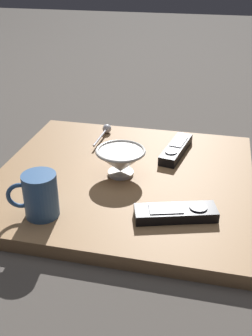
{
  "coord_description": "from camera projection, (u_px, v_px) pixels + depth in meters",
  "views": [
    {
      "loc": [
        0.84,
        0.2,
        0.52
      ],
      "look_at": [
        0.0,
        0.01,
        0.05
      ],
      "focal_mm": 43.38,
      "sensor_mm": 36.0,
      "label": 1
    }
  ],
  "objects": [
    {
      "name": "ground_plane",
      "position": [
        123.0,
        185.0,
        1.01
      ],
      "size": [
        6.0,
        6.0,
        0.0
      ],
      "primitive_type": "plane",
      "color": "#47423D"
    },
    {
      "name": "table",
      "position": [
        123.0,
        180.0,
        1.0
      ],
      "size": [
        0.59,
        0.62,
        0.03
      ],
      "color": "#936D47",
      "rests_on": "ground"
    },
    {
      "name": "cereal_bowl",
      "position": [
        121.0,
        161.0,
        0.98
      ],
      "size": [
        0.12,
        0.12,
        0.07
      ],
      "color": "beige",
      "rests_on": "table"
    },
    {
      "name": "coffee_mug",
      "position": [
        40.0,
        195.0,
        0.82
      ],
      "size": [
        0.07,
        0.1,
        0.1
      ],
      "color": "#33598C",
      "rests_on": "table"
    },
    {
      "name": "teaspoon",
      "position": [
        106.0,
        130.0,
        1.2
      ],
      "size": [
        0.14,
        0.03,
        0.03
      ],
      "color": "silver",
      "rests_on": "table"
    },
    {
      "name": "tv_remote_near",
      "position": [
        176.0,
        149.0,
        1.09
      ],
      "size": [
        0.18,
        0.07,
        0.03
      ],
      "color": "black",
      "rests_on": "table"
    },
    {
      "name": "tv_remote_far",
      "position": [
        176.0,
        213.0,
        0.83
      ],
      "size": [
        0.1,
        0.18,
        0.03
      ],
      "color": "black",
      "rests_on": "table"
    }
  ]
}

